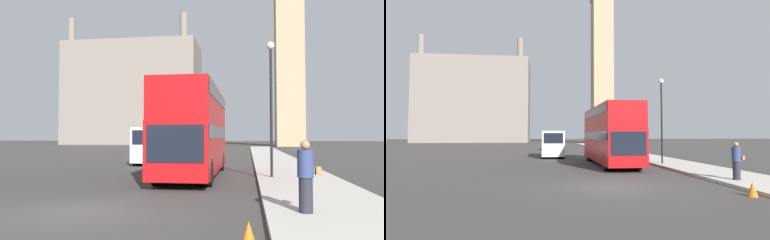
# 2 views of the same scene
# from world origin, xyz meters

# --- Properties ---
(ground_plane) EXTENTS (300.00, 300.00, 0.00)m
(ground_plane) POSITION_xyz_m (0.00, 0.00, 0.00)
(ground_plane) COLOR #383533
(sidewalk_strip) EXTENTS (3.62, 120.00, 0.15)m
(sidewalk_strip) POSITION_xyz_m (6.81, 0.00, 0.07)
(sidewalk_strip) COLOR #ADA89E
(sidewalk_strip) RESTS_ON ground_plane
(clock_tower) EXTENTS (5.88, 6.05, 59.24)m
(clock_tower) POSITION_xyz_m (12.89, 67.25, 30.41)
(clock_tower) COLOR tan
(clock_tower) RESTS_ON ground_plane
(building_block_distant) EXTENTS (32.42, 15.03, 30.48)m
(building_block_distant) POSITION_xyz_m (-23.69, 81.22, 12.54)
(building_block_distant) COLOR slate
(building_block_distant) RESTS_ON ground_plane
(red_double_decker_bus) EXTENTS (2.46, 10.29, 4.30)m
(red_double_decker_bus) POSITION_xyz_m (1.96, 9.24, 2.40)
(red_double_decker_bus) COLOR #A80F11
(red_double_decker_bus) RESTS_ON ground_plane
(white_van) EXTENTS (2.13, 5.06, 2.60)m
(white_van) POSITION_xyz_m (-2.08, 17.01, 1.39)
(white_van) COLOR white
(white_van) RESTS_ON ground_plane
(pedestrian) EXTENTS (0.55, 0.39, 1.76)m
(pedestrian) POSITION_xyz_m (5.98, 0.20, 1.03)
(pedestrian) COLOR #23232D
(pedestrian) RESTS_ON sidewalk_strip
(street_lamp) EXTENTS (0.36, 0.36, 6.23)m
(street_lamp) POSITION_xyz_m (5.66, 8.24, 4.20)
(street_lamp) COLOR black
(street_lamp) RESTS_ON sidewalk_strip
(parked_sedan) EXTENTS (1.79, 4.38, 1.55)m
(parked_sedan) POSITION_xyz_m (-2.07, 32.03, 0.70)
(parked_sedan) COLOR silver
(parked_sedan) RESTS_ON ground_plane
(traffic_cone) EXTENTS (0.36, 0.36, 0.55)m
(traffic_cone) POSITION_xyz_m (4.59, -2.71, 0.28)
(traffic_cone) COLOR orange
(traffic_cone) RESTS_ON ground_plane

